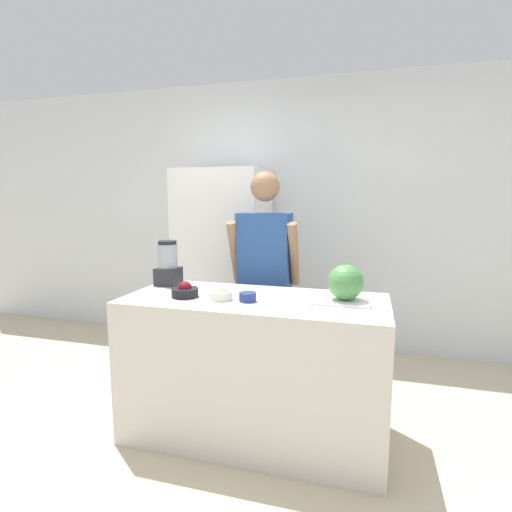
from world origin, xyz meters
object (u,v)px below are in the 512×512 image
watermelon (345,282)px  blender (168,265)px  refrigerator (224,262)px  bowl_small_blue (248,297)px  bowl_cherries (185,291)px  bowl_cream (221,294)px  person (265,280)px

watermelon → blender: (-1.20, 0.14, 0.03)m
refrigerator → bowl_small_blue: (0.66, -1.38, 0.04)m
bowl_cherries → bowl_cream: size_ratio=1.23×
bowl_small_blue → watermelon: bearing=14.0°
refrigerator → bowl_cream: size_ratio=13.24×
bowl_small_blue → refrigerator: bearing=115.7°
person → watermelon: 0.86m
person → bowl_cream: 0.72m
refrigerator → watermelon: bearing=-45.8°
refrigerator → blender: (0.01, -1.10, 0.16)m
refrigerator → blender: bearing=-89.7°
watermelon → blender: blender is taller
watermelon → bowl_cream: watermelon is taller
refrigerator → bowl_cherries: size_ratio=10.73×
person → watermelon: bearing=-42.4°
watermelon → blender: 1.21m
bowl_cream → bowl_small_blue: bearing=0.9°
refrigerator → person: 0.89m
watermelon → bowl_small_blue: bearing=-166.0°
bowl_cherries → person: bearing=66.0°
blender → watermelon: bearing=-6.6°
bowl_cream → blender: blender is taller
refrigerator → person: size_ratio=1.04×
person → watermelon: (0.63, -0.57, 0.14)m
bowl_cherries → bowl_small_blue: size_ratio=1.63×
watermelon → bowl_small_blue: size_ratio=2.06×
bowl_cream → person: bearing=83.5°
person → refrigerator: bearing=130.9°
bowl_small_blue → bowl_cream: bearing=-179.1°
person → bowl_small_blue: size_ratio=16.80×
person → bowl_cream: bearing=-96.5°
watermelon → bowl_cherries: (-0.94, -0.14, -0.08)m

